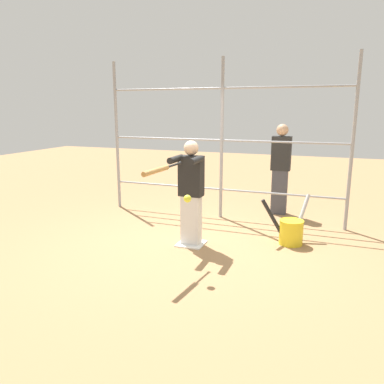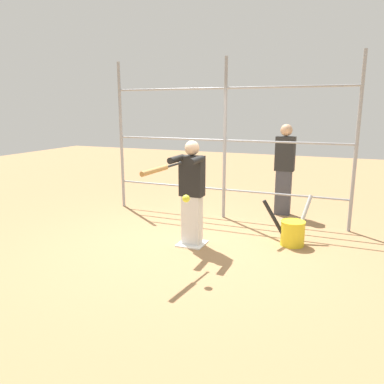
{
  "view_description": "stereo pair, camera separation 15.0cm",
  "coord_description": "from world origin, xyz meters",
  "px_view_note": "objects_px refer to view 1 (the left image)",
  "views": [
    {
      "loc": [
        -1.95,
        5.13,
        2.06
      ],
      "look_at": [
        -0.16,
        0.38,
        0.92
      ],
      "focal_mm": 35.0,
      "sensor_mm": 36.0,
      "label": 1
    },
    {
      "loc": [
        -2.09,
        5.08,
        2.06
      ],
      "look_at": [
        -0.16,
        0.38,
        0.92
      ],
      "focal_mm": 35.0,
      "sensor_mm": 36.0,
      "label": 2
    }
  ],
  "objects_px": {
    "batter": "(191,190)",
    "baseball_bat_swinging": "(159,170)",
    "softball_in_flight": "(187,199)",
    "bystander_behind_fence": "(280,168)",
    "bat_bucket": "(291,231)"
  },
  "relations": [
    {
      "from": "baseball_bat_swinging",
      "to": "bystander_behind_fence",
      "type": "height_order",
      "value": "bystander_behind_fence"
    },
    {
      "from": "baseball_bat_swinging",
      "to": "softball_in_flight",
      "type": "bearing_deg",
      "value": -179.57
    },
    {
      "from": "batter",
      "to": "bat_bucket",
      "type": "distance_m",
      "value": 1.68
    },
    {
      "from": "batter",
      "to": "baseball_bat_swinging",
      "type": "height_order",
      "value": "batter"
    },
    {
      "from": "bystander_behind_fence",
      "to": "baseball_bat_swinging",
      "type": "bearing_deg",
      "value": 71.32
    },
    {
      "from": "baseball_bat_swinging",
      "to": "softball_in_flight",
      "type": "height_order",
      "value": "baseball_bat_swinging"
    },
    {
      "from": "batter",
      "to": "bystander_behind_fence",
      "type": "distance_m",
      "value": 2.47
    },
    {
      "from": "batter",
      "to": "bat_bucket",
      "type": "relative_size",
      "value": 2.19
    },
    {
      "from": "bat_bucket",
      "to": "batter",
      "type": "bearing_deg",
      "value": 21.87
    },
    {
      "from": "bat_bucket",
      "to": "bystander_behind_fence",
      "type": "distance_m",
      "value": 1.87
    },
    {
      "from": "batter",
      "to": "bat_bucket",
      "type": "height_order",
      "value": "batter"
    },
    {
      "from": "batter",
      "to": "baseball_bat_swinging",
      "type": "distance_m",
      "value": 1.05
    },
    {
      "from": "softball_in_flight",
      "to": "bystander_behind_fence",
      "type": "xyz_separation_m",
      "value": [
        -0.7,
        -3.2,
        -0.05
      ]
    },
    {
      "from": "batter",
      "to": "softball_in_flight",
      "type": "xyz_separation_m",
      "value": [
        -0.32,
        0.94,
        0.11
      ]
    },
    {
      "from": "softball_in_flight",
      "to": "batter",
      "type": "bearing_deg",
      "value": -71.54
    }
  ]
}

